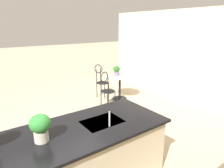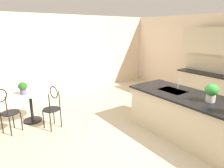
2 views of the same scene
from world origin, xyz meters
name	(u,v)px [view 1 (image 1 of 2)]	position (x,y,z in m)	size (l,w,h in m)	color
ground_plane	(66,153)	(0.00, 0.00, 0.00)	(40.00, 40.00, 0.00)	beige
wall_left_window	(205,58)	(-4.26, 0.00, 1.35)	(0.12, 7.80, 2.70)	beige
kitchen_island	(68,164)	(0.30, 0.85, 0.46)	(2.80, 1.06, 0.92)	beige
bistro_table	(120,85)	(-2.50, -1.63, 0.45)	(0.80, 0.80, 0.74)	black
chair_near_window	(107,88)	(-1.81, -1.33, 0.57)	(0.52, 0.46, 1.04)	black
chair_by_island	(101,79)	(-2.18, -2.19, 0.57)	(0.51, 0.52, 1.04)	black
sink_faucet	(109,119)	(-0.25, 1.03, 1.03)	(0.02, 0.02, 0.22)	#B2B5BA
potted_plant_on_table	(117,70)	(-2.49, -1.77, 0.91)	(0.21, 0.21, 0.29)	#7A669E
potted_plant_counter_near	(40,126)	(0.60, 0.85, 1.12)	(0.24, 0.24, 0.34)	beige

